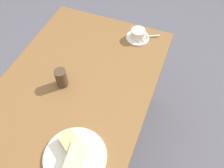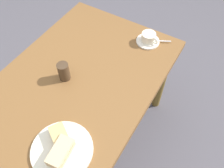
% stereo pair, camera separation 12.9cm
% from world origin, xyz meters
% --- Properties ---
extents(ground_plane, '(6.00, 6.00, 0.00)m').
position_xyz_m(ground_plane, '(0.00, 0.00, 0.00)').
color(ground_plane, '#534F56').
extents(dining_table, '(1.34, 0.83, 0.70)m').
position_xyz_m(dining_table, '(0.00, 0.00, 0.62)').
color(dining_table, brown).
rests_on(dining_table, ground_plane).
extents(sandwich_plate, '(0.29, 0.29, 0.01)m').
position_xyz_m(sandwich_plate, '(-0.31, -0.18, 0.71)').
color(sandwich_plate, beige).
rests_on(sandwich_plate, dining_table).
extents(sandwich_front, '(0.15, 0.09, 0.06)m').
position_xyz_m(sandwich_front, '(-0.33, -0.20, 0.74)').
color(sandwich_front, '#D9B984').
rests_on(sandwich_front, sandwich_plate).
extents(sandwich_back, '(0.12, 0.13, 0.05)m').
position_xyz_m(sandwich_back, '(-0.27, -0.14, 0.74)').
color(sandwich_back, tan).
rests_on(sandwich_back, sandwich_plate).
extents(coffee_saucer, '(0.15, 0.15, 0.01)m').
position_xyz_m(coffee_saucer, '(0.54, -0.21, 0.71)').
color(coffee_saucer, beige).
rests_on(coffee_saucer, dining_table).
extents(coffee_cup, '(0.09, 0.12, 0.06)m').
position_xyz_m(coffee_cup, '(0.54, -0.21, 0.74)').
color(coffee_cup, beige).
rests_on(coffee_cup, coffee_saucer).
extents(spoon, '(0.06, 0.09, 0.01)m').
position_xyz_m(spoon, '(0.58, -0.28, 0.71)').
color(spoon, silver).
rests_on(spoon, coffee_saucer).
extents(drinking_glass, '(0.06, 0.06, 0.11)m').
position_xyz_m(drinking_glass, '(0.04, 0.07, 0.76)').
color(drinking_glass, '#44301F').
rests_on(drinking_glass, dining_table).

